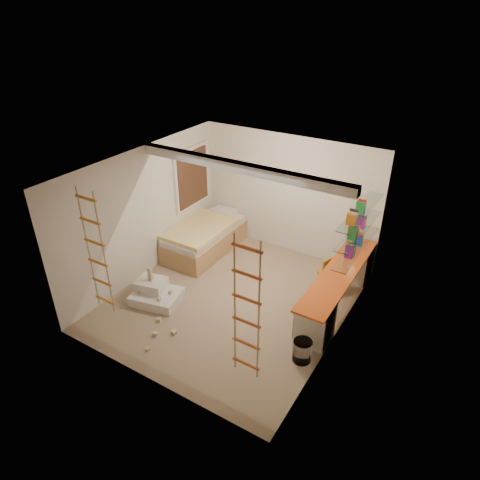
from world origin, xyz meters
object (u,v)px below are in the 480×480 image
Objects in this scene: desk at (338,287)px; bed at (205,237)px; swivel_chair at (327,279)px; play_platform at (155,293)px.

bed is (-3.20, 0.36, -0.07)m from desk.
desk is 3.22m from bed.
desk is at bearing -45.58° from swivel_chair.
bed is at bearing 179.19° from swivel_chair.
bed reaches higher than play_platform.
bed is at bearing 97.56° from play_platform.
desk is at bearing 28.56° from play_platform.
desk is 0.47m from swivel_chair.
swivel_chair reaches higher than play_platform.
bed is 1.99m from play_platform.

